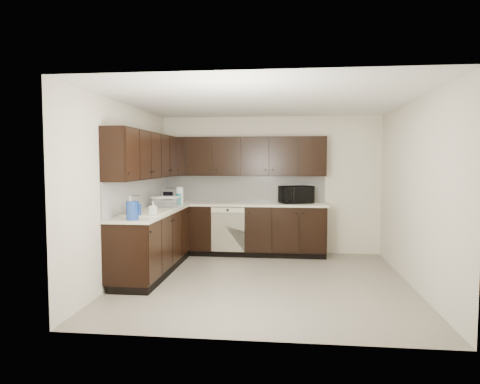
% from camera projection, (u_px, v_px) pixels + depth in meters
% --- Properties ---
extents(floor, '(4.00, 4.00, 0.00)m').
position_uv_depth(floor, '(263.00, 282.00, 5.98)').
color(floor, gray).
rests_on(floor, ground).
extents(ceiling, '(4.00, 4.00, 0.00)m').
position_uv_depth(ceiling, '(264.00, 101.00, 5.80)').
color(ceiling, white).
rests_on(ceiling, wall_back).
extents(wall_back, '(4.00, 0.02, 2.50)m').
position_uv_depth(wall_back, '(270.00, 185.00, 7.88)').
color(wall_back, beige).
rests_on(wall_back, floor).
extents(wall_left, '(0.02, 4.00, 2.50)m').
position_uv_depth(wall_left, '(124.00, 191.00, 6.11)').
color(wall_left, beige).
rests_on(wall_left, floor).
extents(wall_right, '(0.02, 4.00, 2.50)m').
position_uv_depth(wall_right, '(414.00, 194.00, 5.67)').
color(wall_right, beige).
rests_on(wall_right, floor).
extents(wall_front, '(4.00, 0.02, 2.50)m').
position_uv_depth(wall_front, '(252.00, 208.00, 3.91)').
color(wall_front, beige).
rests_on(wall_front, floor).
extents(lower_cabinets, '(3.00, 2.80, 0.90)m').
position_uv_depth(lower_cabinets, '(207.00, 237.00, 7.16)').
color(lower_cabinets, black).
rests_on(lower_cabinets, floor).
extents(countertop, '(3.03, 2.83, 0.04)m').
position_uv_depth(countertop, '(207.00, 207.00, 7.12)').
color(countertop, beige).
rests_on(countertop, lower_cabinets).
extents(backsplash, '(3.00, 2.80, 0.48)m').
position_uv_depth(backsplash, '(197.00, 191.00, 7.34)').
color(backsplash, silver).
rests_on(backsplash, countertop).
extents(upper_cabinets, '(3.00, 2.80, 0.70)m').
position_uv_depth(upper_cabinets, '(202.00, 156.00, 7.17)').
color(upper_cabinets, black).
rests_on(upper_cabinets, wall_back).
extents(dishwasher, '(0.58, 0.04, 0.78)m').
position_uv_depth(dishwasher, '(228.00, 227.00, 7.42)').
color(dishwasher, beige).
rests_on(dishwasher, lower_cabinets).
extents(sink, '(0.54, 0.82, 0.42)m').
position_uv_depth(sink, '(146.00, 218.00, 6.09)').
color(sink, beige).
rests_on(sink, countertop).
extents(microwave, '(0.65, 0.55, 0.30)m').
position_uv_depth(microwave, '(296.00, 195.00, 7.59)').
color(microwave, black).
rests_on(microwave, countertop).
extents(soap_bottle_a, '(0.09, 0.09, 0.19)m').
position_uv_depth(soap_bottle_a, '(153.00, 208.00, 5.88)').
color(soap_bottle_a, gray).
rests_on(soap_bottle_a, countertop).
extents(soap_bottle_b, '(0.11, 0.11, 0.27)m').
position_uv_depth(soap_bottle_b, '(130.00, 206.00, 5.85)').
color(soap_bottle_b, gray).
rests_on(soap_bottle_b, countertop).
extents(toaster_oven, '(0.44, 0.36, 0.24)m').
position_uv_depth(toaster_oven, '(174.00, 195.00, 7.82)').
color(toaster_oven, silver).
rests_on(toaster_oven, countertop).
extents(storage_bin, '(0.44, 0.35, 0.16)m').
position_uv_depth(storage_bin, '(166.00, 202.00, 6.98)').
color(storage_bin, silver).
rests_on(storage_bin, countertop).
extents(blue_pitcher, '(0.17, 0.17, 0.24)m').
position_uv_depth(blue_pitcher, '(132.00, 211.00, 5.39)').
color(blue_pitcher, '#10389B').
rests_on(blue_pitcher, countertop).
extents(teal_tumbler, '(0.09, 0.09, 0.19)m').
position_uv_depth(teal_tumbler, '(179.00, 200.00, 7.25)').
color(teal_tumbler, '#0C7E8C').
rests_on(teal_tumbler, countertop).
extents(paper_towel_roll, '(0.17, 0.17, 0.30)m').
position_uv_depth(paper_towel_roll, '(179.00, 196.00, 7.41)').
color(paper_towel_roll, silver).
rests_on(paper_towel_roll, countertop).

